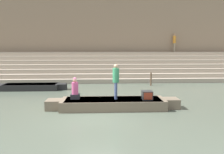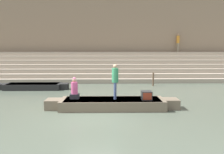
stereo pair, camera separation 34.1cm
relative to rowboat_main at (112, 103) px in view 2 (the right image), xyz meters
The scene contains 10 objects.
ground_plane 1.26m from the rowboat_main, 135.68° to the right, with size 120.00×120.00×0.00m, color #566051.
ghat_steps 10.00m from the rowboat_main, 95.08° to the left, with size 36.00×4.10×2.47m.
back_wall 12.74m from the rowboat_main, 94.21° to the left, with size 34.20×1.28×8.92m.
rowboat_main is the anchor object (origin of this frame).
person_standing 1.19m from the rowboat_main, 15.74° to the left, with size 0.31×0.31×1.66m.
person_rowing 1.93m from the rowboat_main, behind, with size 0.43×0.34×1.05m.
tv_set 1.67m from the rowboat_main, ahead, with size 0.48×0.49×0.41m.
moored_boat_shore 7.40m from the rowboat_main, 137.64° to the left, with size 4.91×1.22×0.40m.
mooring_post 7.04m from the rowboat_main, 62.68° to the left, with size 0.12×0.12×1.02m, color brown.
person_on_steps 13.31m from the rowboat_main, 59.43° to the left, with size 0.29×0.29×1.77m.
Camera 2 is at (0.70, -9.30, 2.91)m, focal length 35.00 mm.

